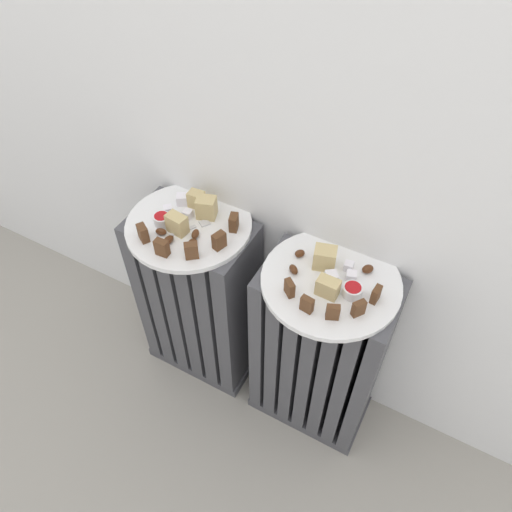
{
  "coord_description": "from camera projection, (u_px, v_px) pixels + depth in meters",
  "views": [
    {
      "loc": [
        0.35,
        -0.36,
        1.34
      ],
      "look_at": [
        0.0,
        0.28,
        0.55
      ],
      "focal_mm": 34.07,
      "sensor_mm": 36.0,
      "label": 1
    }
  ],
  "objects": [
    {
      "name": "medjool_date_left_3",
      "position": [
        168.0,
        240.0,
        1.07
      ],
      "size": [
        0.02,
        0.03,
        0.02
      ],
      "primitive_type": "ellipsoid",
      "rotation": [
        0.0,
        0.0,
        1.48
      ],
      "color": "#4C2814",
      "rests_on": "plate_left"
    },
    {
      "name": "marble_cake_slice_right_1",
      "position": [
        325.0,
        258.0,
        1.01
      ],
      "size": [
        0.05,
        0.05,
        0.05
      ],
      "primitive_type": "cube",
      "rotation": [
        0.0,
        0.0,
        0.28
      ],
      "color": "tan",
      "rests_on": "plate_right"
    },
    {
      "name": "turkish_delight_left_2",
      "position": [
        176.0,
        218.0,
        1.11
      ],
      "size": [
        0.03,
        0.03,
        0.02
      ],
      "primitive_type": "cube",
      "rotation": [
        0.0,
        0.0,
        0.42
      ],
      "color": "white",
      "rests_on": "plate_left"
    },
    {
      "name": "medjool_date_right_2",
      "position": [
        294.0,
        269.0,
        1.01
      ],
      "size": [
        0.03,
        0.03,
        0.02
      ],
      "primitive_type": "ellipsoid",
      "rotation": [
        0.0,
        0.0,
        2.48
      ],
      "color": "#4C2814",
      "rests_on": "plate_right"
    },
    {
      "name": "ground_plane",
      "position": [
        206.0,
        460.0,
        1.31
      ],
      "size": [
        6.0,
        6.0,
        0.0
      ],
      "primitive_type": "plane",
      "color": "gray"
    },
    {
      "name": "jam_bowl_right",
      "position": [
        352.0,
        290.0,
        0.97
      ],
      "size": [
        0.04,
        0.04,
        0.02
      ],
      "color": "white",
      "rests_on": "plate_right"
    },
    {
      "name": "fork",
      "position": [
        193.0,
        227.0,
        1.11
      ],
      "size": [
        0.06,
        0.09,
        0.0
      ],
      "color": "silver",
      "rests_on": "plate_left"
    },
    {
      "name": "jam_bowl_left",
      "position": [
        162.0,
        219.0,
        1.11
      ],
      "size": [
        0.04,
        0.04,
        0.02
      ],
      "color": "white",
      "rests_on": "plate_left"
    },
    {
      "name": "dark_cake_slice_left_1",
      "position": [
        162.0,
        248.0,
        1.04
      ],
      "size": [
        0.03,
        0.02,
        0.04
      ],
      "primitive_type": "cube",
      "rotation": [
        0.0,
        0.0,
        0.06
      ],
      "color": "#56351E",
      "rests_on": "plate_left"
    },
    {
      "name": "turkish_delight_right_0",
      "position": [
        351.0,
        276.0,
        0.99
      ],
      "size": [
        0.03,
        0.03,
        0.02
      ],
      "primitive_type": "cube",
      "rotation": [
        0.0,
        0.0,
        0.3
      ],
      "color": "white",
      "rests_on": "plate_right"
    },
    {
      "name": "medjool_date_right_0",
      "position": [
        300.0,
        253.0,
        1.04
      ],
      "size": [
        0.03,
        0.03,
        0.02
      ],
      "primitive_type": "ellipsoid",
      "rotation": [
        0.0,
        0.0,
        0.87
      ],
      "color": "#4C2814",
      "rests_on": "plate_right"
    },
    {
      "name": "dark_cake_slice_right_0",
      "position": [
        290.0,
        288.0,
        0.96
      ],
      "size": [
        0.03,
        0.03,
        0.04
      ],
      "primitive_type": "cube",
      "rotation": [
        0.0,
        0.0,
        -0.68
      ],
      "color": "#56351E",
      "rests_on": "plate_right"
    },
    {
      "name": "dark_cake_slice_right_3",
      "position": [
        359.0,
        308.0,
        0.93
      ],
      "size": [
        0.03,
        0.03,
        0.04
      ],
      "primitive_type": "cube",
      "rotation": [
        0.0,
        0.0,
        0.94
      ],
      "color": "#56351E",
      "rests_on": "plate_right"
    },
    {
      "name": "dark_cake_slice_right_2",
      "position": [
        333.0,
        312.0,
        0.92
      ],
      "size": [
        0.03,
        0.02,
        0.04
      ],
      "primitive_type": "cube",
      "rotation": [
        0.0,
        0.0,
        0.4
      ],
      "color": "#56351E",
      "rests_on": "plate_right"
    },
    {
      "name": "medjool_date_left_0",
      "position": [
        161.0,
        232.0,
        1.09
      ],
      "size": [
        0.03,
        0.02,
        0.02
      ],
      "primitive_type": "ellipsoid",
      "rotation": [
        0.0,
        0.0,
        0.31
      ],
      "color": "#4C2814",
      "rests_on": "plate_left"
    },
    {
      "name": "dark_cake_slice_right_4",
      "position": [
        376.0,
        294.0,
        0.95
      ],
      "size": [
        0.02,
        0.03,
        0.04
      ],
      "primitive_type": "cube",
      "rotation": [
        0.0,
        0.0,
        1.48
      ],
      "color": "#56351E",
      "rests_on": "plate_right"
    },
    {
      "name": "plate_left",
      "position": [
        189.0,
        225.0,
        1.12
      ],
      "size": [
        0.29,
        0.29,
        0.01
      ],
      "primitive_type": "cylinder",
      "color": "white",
      "rests_on": "radiator_left"
    },
    {
      "name": "turkish_delight_left_3",
      "position": [
        182.0,
        199.0,
        1.15
      ],
      "size": [
        0.03,
        0.03,
        0.02
      ],
      "primitive_type": "cube",
      "rotation": [
        0.0,
        0.0,
        0.52
      ],
      "color": "white",
      "rests_on": "plate_left"
    },
    {
      "name": "turkish_delight_left_1",
      "position": [
        188.0,
        214.0,
        1.12
      ],
      "size": [
        0.02,
        0.02,
        0.02
      ],
      "primitive_type": "cube",
      "rotation": [
        0.0,
        0.0,
        0.08
      ],
      "color": "white",
      "rests_on": "plate_left"
    },
    {
      "name": "turkish_delight_left_0",
      "position": [
        168.0,
        210.0,
        1.13
      ],
      "size": [
        0.03,
        0.03,
        0.02
      ],
      "primitive_type": "cube",
      "rotation": [
        0.0,
        0.0,
        0.76
      ],
      "color": "white",
      "rests_on": "plate_left"
    },
    {
      "name": "marble_cake_slice_left_2",
      "position": [
        206.0,
        208.0,
        1.12
      ],
      "size": [
        0.05,
        0.05,
        0.05
      ],
      "primitive_type": "cube",
      "rotation": [
        0.0,
        0.0,
        0.32
      ],
      "color": "tan",
      "rests_on": "plate_left"
    },
    {
      "name": "marble_cake_slice_right_0",
      "position": [
        328.0,
        287.0,
        0.96
      ],
      "size": [
        0.05,
        0.03,
        0.04
      ],
      "primitive_type": "cube",
      "rotation": [
        0.0,
        0.0,
        -0.02
      ],
      "color": "tan",
      "rests_on": "plate_right"
    },
    {
      "name": "marble_cake_slice_left_1",
      "position": [
        196.0,
        199.0,
        1.14
      ],
      "size": [
        0.04,
        0.03,
        0.04
      ],
      "primitive_type": "cube",
      "rotation": [
        0.0,
        0.0,
        0.07
      ],
      "color": "tan",
      "rests_on": "plate_left"
    },
    {
      "name": "plate_right",
      "position": [
        331.0,
        281.0,
        1.01
      ],
      "size": [
        0.29,
        0.29,
        0.01
      ],
      "primitive_type": "cylinder",
      "color": "white",
      "rests_on": "radiator_right"
    },
    {
      "name": "dark_cake_slice_left_2",
      "position": [
        191.0,
        251.0,
        1.03
      ],
      "size": [
        0.03,
        0.03,
        0.04
      ],
      "primitive_type": "cube",
      "rotation": [
        0.0,
        0.0,
        0.67
      ],
      "color": "#56351E",
      "rests_on": "plate_left"
    },
    {
      "name": "marble_cake_slice_left_0",
      "position": [
        177.0,
        224.0,
        1.08
      ],
      "size": [
        0.05,
        0.04,
        0.05
      ],
      "primitive_type": "cube",
      "rotation": [
        0.0,
        0.0,
        -0.14
      ],
      "color": "tan",
      "rests_on": "plate_left"
    },
    {
      "name": "radiator_right",
      "position": [
        318.0,
        354.0,
        1.22
      ],
      "size": [
        0.31,
        0.18,
        0.55
      ],
      "color": "#47474C",
      "rests_on": "ground_plane"
    },
    {
      "name": "medjool_date_left_1",
      "position": [
        195.0,
        234.0,
        1.08
      ],
      "size": [
        0.02,
        0.03,
        0.02
      ],
      "primitive_type": "ellipsoid",
      "rotation": [
        0.0,
        0.0,
        1.89
      ],
      "color": "#4C2814",
      "rests_on": "plate_left"
    },
    {
      "name": "medjool_date_left_2",
      "position": [
        193.0,
        243.0,
        1.06
      ],
      "size": [
        0.02,
        0.02,
        0.01
      ],
      "primitive_type": "ellipsoid",
      "rotation": [
        0.0,
        0.0,
        1.51
      ],
      "color": "#4C2814",
      "rests_on": "plate_left"
    },
    {
      "name": "medjool_date_right_1",
      "position": [
        368.0,
        269.0,
        1.01
      ],
      "size": [
        0.03,
        0.03,
        0.02
      ],
      "primitive_type": "ellipsoid",
      "rotation": [
        0.0,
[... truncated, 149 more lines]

